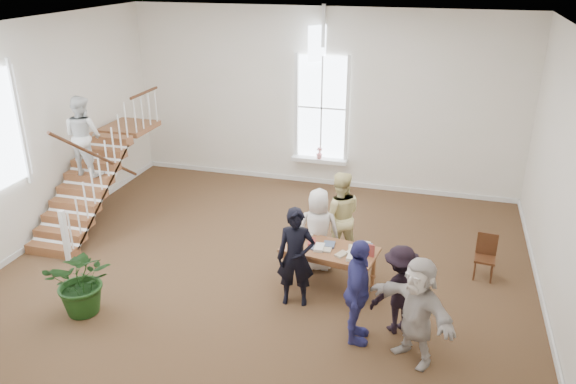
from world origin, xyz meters
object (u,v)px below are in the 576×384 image
(woman_cluster_b, at_px, (400,290))
(person_yellow, at_px, (339,216))
(woman_cluster_a, at_px, (357,292))
(elderly_woman, at_px, (318,230))
(library_table, at_px, (330,253))
(floor_plant, at_px, (83,280))
(side_chair, at_px, (486,254))
(police_officer, at_px, (296,257))
(woman_cluster_c, at_px, (417,311))

(woman_cluster_b, bearing_deg, person_yellow, -92.59)
(woman_cluster_a, bearing_deg, elderly_woman, 23.56)
(library_table, xyz_separation_m, elderly_woman, (-0.36, 0.60, 0.12))
(woman_cluster_a, relative_size, floor_plant, 1.43)
(library_table, height_order, woman_cluster_b, woman_cluster_b)
(side_chair, bearing_deg, woman_cluster_b, -118.76)
(police_officer, xyz_separation_m, person_yellow, (0.40, 1.75, 0.03))
(person_yellow, height_order, floor_plant, person_yellow)
(floor_plant, bearing_deg, woman_cluster_c, 3.08)
(woman_cluster_c, relative_size, floor_plant, 1.39)
(elderly_woman, distance_m, woman_cluster_c, 2.96)
(floor_plant, bearing_deg, person_yellow, 38.73)
(side_chair, bearing_deg, elderly_woman, -164.93)
(library_table, height_order, person_yellow, person_yellow)
(police_officer, distance_m, woman_cluster_c, 2.28)
(person_yellow, bearing_deg, woman_cluster_b, 108.18)
(woman_cluster_c, bearing_deg, woman_cluster_b, 153.34)
(elderly_woman, relative_size, side_chair, 1.90)
(side_chair, bearing_deg, person_yellow, -174.02)
(woman_cluster_c, bearing_deg, library_table, 173.79)
(police_officer, relative_size, woman_cluster_c, 1.05)
(floor_plant, bearing_deg, elderly_woman, 35.99)
(police_officer, height_order, floor_plant, police_officer)
(person_yellow, relative_size, woman_cluster_a, 1.05)
(elderly_woman, bearing_deg, police_officer, 76.49)
(police_officer, bearing_deg, elderly_woman, 75.22)
(floor_plant, bearing_deg, library_table, 26.53)
(side_chair, bearing_deg, library_table, -152.10)
(library_table, xyz_separation_m, person_yellow, (-0.06, 1.10, 0.22))
(woman_cluster_b, xyz_separation_m, side_chair, (1.40, 2.11, -0.28))
(police_officer, xyz_separation_m, woman_cluster_a, (1.17, -0.75, -0.01))
(person_yellow, height_order, woman_cluster_c, person_yellow)
(woman_cluster_b, height_order, floor_plant, woman_cluster_b)
(woman_cluster_a, relative_size, woman_cluster_b, 1.17)
(library_table, distance_m, woman_cluster_a, 1.58)
(library_table, relative_size, woman_cluster_b, 1.18)
(police_officer, height_order, woman_cluster_b, police_officer)
(library_table, bearing_deg, woman_cluster_a, -54.70)
(elderly_woman, relative_size, woman_cluster_c, 0.96)
(library_table, relative_size, floor_plant, 1.45)
(police_officer, bearing_deg, person_yellow, 66.92)
(library_table, distance_m, elderly_woman, 0.71)
(police_officer, xyz_separation_m, side_chair, (3.18, 1.80, -0.42))
(person_yellow, bearing_deg, library_table, 77.44)
(woman_cluster_c, bearing_deg, woman_cluster_a, -153.97)
(person_yellow, bearing_deg, woman_cluster_c, 106.16)
(police_officer, height_order, person_yellow, person_yellow)
(woman_cluster_c, bearing_deg, elderly_woman, 170.41)
(police_officer, bearing_deg, library_table, 44.55)
(library_table, xyz_separation_m, woman_cluster_b, (1.32, -0.95, 0.05))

